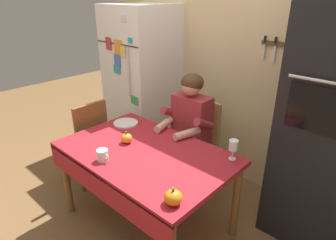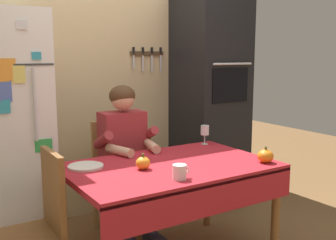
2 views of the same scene
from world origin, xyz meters
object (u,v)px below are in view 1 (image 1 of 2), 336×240
pumpkin_medium (173,197)px  serving_tray (126,123)px  seated_person (187,127)px  wine_glass (233,146)px  coffee_mug (103,155)px  pumpkin_large (127,138)px  chair_left_side (88,140)px  refrigerator (143,85)px  chair_behind_person (198,141)px  wall_oven (329,118)px  dining_table (143,161)px

pumpkin_medium → serving_tray: size_ratio=0.49×
seated_person → wine_glass: size_ratio=7.74×
seated_person → coffee_mug: (-0.09, -0.90, 0.05)m
wine_glass → pumpkin_large: bearing=-154.7°
seated_person → pumpkin_medium: (0.63, -0.90, 0.05)m
seated_person → pumpkin_large: seated_person is taller
seated_person → chair_left_side: bearing=-147.0°
refrigerator → chair_behind_person: 0.99m
wall_oven → dining_table: wall_oven is taller
wall_oven → dining_table: size_ratio=1.50×
chair_behind_person → chair_left_side: size_ratio=1.00×
chair_left_side → pumpkin_medium: chair_left_side is taller
seated_person → chair_left_side: (-0.86, -0.56, -0.23)m
pumpkin_medium → pumpkin_large: bearing=158.9°
pumpkin_medium → wall_oven: bearing=69.3°
pumpkin_medium → serving_tray: bearing=153.6°
dining_table → serving_tray: (-0.52, 0.25, 0.09)m
dining_table → serving_tray: size_ratio=5.93×
chair_left_side → wine_glass: 1.56m
dining_table → wine_glass: (0.58, 0.39, 0.20)m
dining_table → pumpkin_medium: 0.67m
coffee_mug → pumpkin_large: bearing=105.8°
seated_person → pumpkin_large: (-0.17, -0.59, 0.04)m
seated_person → chair_left_side: size_ratio=1.34×
refrigerator → coffee_mug: refrigerator is taller
seated_person → coffee_mug: seated_person is taller
refrigerator → pumpkin_large: refrigerator is taller
pumpkin_large → serving_tray: 0.39m
wall_oven → seated_person: (-1.09, -0.32, -0.31)m
chair_behind_person → pumpkin_medium: chair_behind_person is taller
refrigerator → chair_left_side: size_ratio=1.94×
coffee_mug → refrigerator: bearing=125.0°
dining_table → serving_tray: bearing=154.1°
coffee_mug → serving_tray: size_ratio=0.48×
coffee_mug → pumpkin_medium: size_ratio=0.99×
refrigerator → chair_behind_person: refrigerator is taller
dining_table → wine_glass: bearing=33.7°
wall_oven → dining_table: (-1.05, -0.92, -0.39)m
pumpkin_large → serving_tray: pumpkin_large is taller
refrigerator → coffee_mug: (0.82, -1.17, -0.12)m
seated_person → chair_behind_person: bearing=90.0°
wall_oven → serving_tray: wall_oven is taller
serving_tray → dining_table: bearing=-25.9°
coffee_mug → wall_oven: bearing=45.9°
chair_left_side → chair_behind_person: bearing=41.0°
dining_table → pumpkin_large: 0.25m
pumpkin_medium → serving_tray: (-1.11, 0.55, -0.04)m
dining_table → serving_tray: 0.58m
seated_person → serving_tray: 0.59m
refrigerator → pumpkin_large: (0.74, -0.87, -0.12)m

